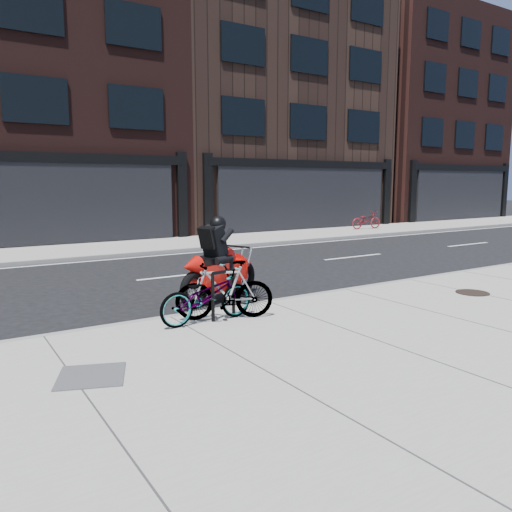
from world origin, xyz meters
TOP-DOWN VIEW (x-y plane):
  - ground at (0.00, 0.00)m, footprint 120.00×120.00m
  - sidewalk_near at (0.00, -5.00)m, footprint 60.00×6.00m
  - sidewalk_far at (0.00, 7.75)m, footprint 60.00×3.50m
  - building_center at (-2.00, 14.50)m, footprint 12.00×10.00m
  - building_mideast at (10.00, 14.50)m, footprint 12.00×10.00m
  - building_east at (22.00, 14.50)m, footprint 10.00×10.00m
  - bike_rack at (-1.31, -2.60)m, footprint 0.48×0.13m
  - bicycle_front at (-1.62, -2.60)m, footprint 1.71×0.69m
  - bicycle_rear at (-1.29, -2.60)m, footprint 1.67×1.03m
  - motorcycle at (-0.37, -0.88)m, footprint 2.20×1.15m
  - bicycle_far at (12.41, 7.86)m, footprint 1.71×0.76m
  - manhole_cover at (3.94, -3.63)m, footprint 0.87×0.87m
  - utility_grate at (-3.82, -3.93)m, footprint 0.97×0.97m

SIDE VIEW (x-z plane):
  - ground at x=0.00m, z-range 0.00..0.00m
  - sidewalk_near at x=0.00m, z-range 0.00..0.13m
  - sidewalk_far at x=0.00m, z-range 0.00..0.13m
  - manhole_cover at x=3.94m, z-range 0.13..0.15m
  - utility_grate at x=-3.82m, z-range 0.13..0.15m
  - bicycle_far at x=12.41m, z-range 0.13..1.00m
  - bicycle_front at x=-1.62m, z-range 0.13..1.01m
  - bike_rack at x=-1.31m, z-range 0.20..1.02m
  - bicycle_rear at x=-1.29m, z-range 0.13..1.10m
  - motorcycle at x=-0.37m, z-range -0.16..1.57m
  - building_mideast at x=10.00m, z-range 0.00..12.50m
  - building_east at x=22.00m, z-range 0.00..13.00m
  - building_center at x=-2.00m, z-range 0.00..14.50m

